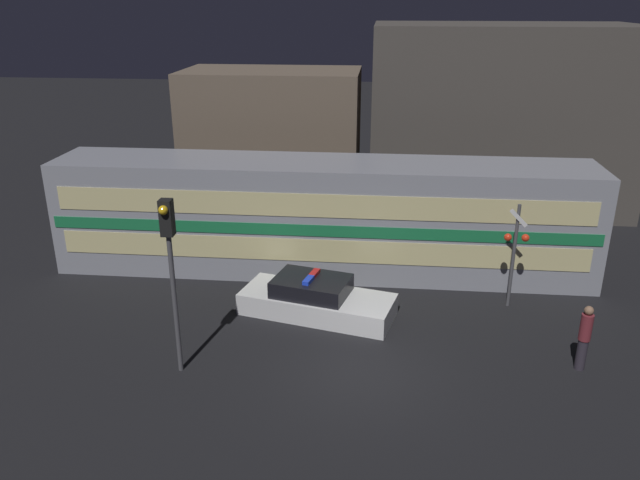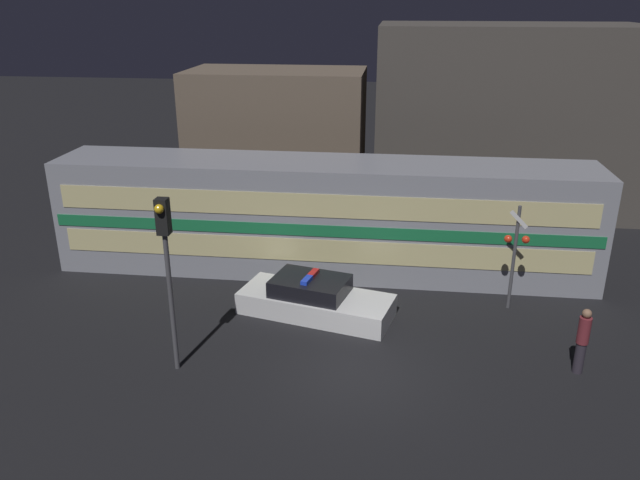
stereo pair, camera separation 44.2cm
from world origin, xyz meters
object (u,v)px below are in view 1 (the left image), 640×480
police_car (316,300)px  pedestrian (584,337)px  train (322,217)px  crossing_signal_near (515,248)px  traffic_light_corner (170,253)px

police_car → pedestrian: size_ratio=2.70×
train → pedestrian: (7.36, -5.83, -1.02)m
pedestrian → crossing_signal_near: 3.81m
police_car → pedestrian: bearing=-4.0°
train → pedestrian: bearing=-38.4°
crossing_signal_near → police_car: bearing=-169.7°
traffic_light_corner → pedestrian: bearing=6.0°
police_car → crossing_signal_near: crossing_signal_near is taller
train → police_car: bearing=-87.8°
train → police_car: train is taller
train → traffic_light_corner: bearing=-113.8°
police_car → crossing_signal_near: 6.29m
train → crossing_signal_near: bearing=-21.2°
pedestrian → crossing_signal_near: size_ratio=0.54×
police_car → traffic_light_corner: size_ratio=1.06×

